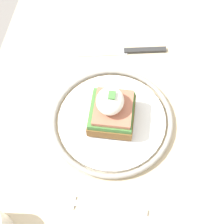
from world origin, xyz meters
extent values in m
plane|color=gray|center=(0.00, 0.00, 0.00)|extent=(6.00, 6.00, 0.00)
cube|color=#C6B28E|center=(0.00, 0.00, 0.73)|extent=(0.81, 0.64, 0.03)
cylinder|color=#C6B28E|center=(0.34, -0.26, 0.36)|extent=(0.06, 0.06, 0.71)
cylinder|color=#C6B28E|center=(0.34, 0.26, 0.36)|extent=(0.06, 0.06, 0.71)
cylinder|color=white|center=(0.00, 0.05, 0.75)|extent=(0.21, 0.21, 0.01)
torus|color=gray|center=(0.00, 0.05, 0.75)|extent=(0.24, 0.24, 0.01)
cube|color=brown|center=(0.00, 0.05, 0.77)|extent=(0.09, 0.08, 0.02)
cube|color=#427A38|center=(0.00, 0.05, 0.79)|extent=(0.08, 0.08, 0.01)
cube|color=#AD664C|center=(0.00, 0.05, 0.80)|extent=(0.08, 0.07, 0.01)
ellipsoid|color=white|center=(0.00, 0.06, 0.82)|extent=(0.05, 0.05, 0.04)
cube|color=#47843D|center=(0.00, 0.05, 0.84)|extent=(0.02, 0.01, 0.00)
cube|color=silver|center=(-0.16, 0.03, 0.74)|extent=(0.01, 0.12, 0.00)
cube|color=silver|center=(-0.16, 0.11, 0.74)|extent=(0.02, 0.04, 0.00)
cube|color=#2D2D2D|center=(0.18, 0.00, 0.75)|extent=(0.03, 0.09, 0.01)
cube|color=silver|center=(0.17, 0.09, 0.74)|extent=(0.04, 0.11, 0.00)
camera|label=1|loc=(-0.27, 0.02, 1.29)|focal=50.00mm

